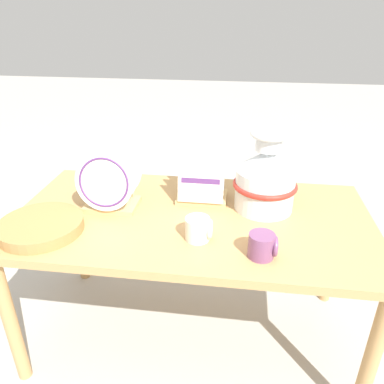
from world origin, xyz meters
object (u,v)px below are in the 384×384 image
dish_rack_round_plates (109,186)px  wicker_charger_stack (41,226)px  ceramic_vase (266,178)px  mug_cream_glaze (199,229)px  dish_rack_square_plates (202,186)px  mug_plum_glaze (263,246)px

dish_rack_round_plates → wicker_charger_stack: 0.31m
ceramic_vase → mug_cream_glaze: 0.39m
wicker_charger_stack → ceramic_vase: bearing=19.8°
dish_rack_square_plates → mug_cream_glaze: size_ratio=2.20×
mug_cream_glaze → mug_plum_glaze: same height
ceramic_vase → mug_cream_glaze: bearing=-131.4°
ceramic_vase → dish_rack_square_plates: 0.29m
ceramic_vase → mug_plum_glaze: bearing=-92.4°
dish_rack_round_plates → mug_cream_glaze: 0.45m
wicker_charger_stack → mug_cream_glaze: size_ratio=3.20×
dish_rack_round_plates → dish_rack_square_plates: dish_rack_round_plates is taller
dish_rack_square_plates → wicker_charger_stack: 0.69m
ceramic_vase → dish_rack_round_plates: size_ratio=1.28×
ceramic_vase → mug_cream_glaze: (-0.25, -0.28, -0.10)m
ceramic_vase → mug_plum_glaze: (-0.01, -0.36, -0.10)m
wicker_charger_stack → mug_cream_glaze: 0.62m
ceramic_vase → mug_plum_glaze: size_ratio=3.42×
dish_rack_square_plates → ceramic_vase: bearing=-9.2°
dish_rack_square_plates → mug_plum_glaze: 0.48m
wicker_charger_stack → mug_cream_glaze: (0.61, 0.03, 0.02)m
ceramic_vase → wicker_charger_stack: bearing=-160.2°
wicker_charger_stack → mug_plum_glaze: bearing=-3.3°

